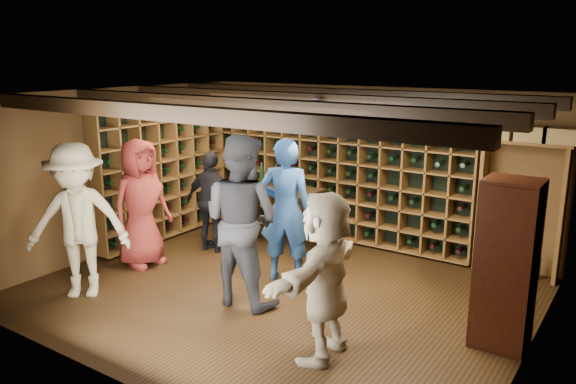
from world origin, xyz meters
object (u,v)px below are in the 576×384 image
Objects in this scene: man_grey_suit at (241,220)px; man_blue_shirt at (286,210)px; tasting_table at (277,196)px; display_cabinet at (506,268)px; guest_khaki at (78,221)px; guest_woman_black at (212,202)px; guest_red_floral at (141,203)px; guest_beige at (325,276)px.

man_blue_shirt is at bearing -94.14° from man_grey_suit.
display_cabinet is at bearing -15.83° from tasting_table.
guest_khaki reaches higher than display_cabinet.
tasting_table is (-0.76, 0.88, -0.09)m from man_blue_shirt.
guest_woman_black is at bearing 172.95° from display_cabinet.
guest_red_floral is 1.19m from guest_khaki.
man_blue_shirt reaches higher than guest_woman_black.
guest_red_floral is at bearing -127.32° from tasting_table.
guest_beige is at bearing -31.60° from guest_khaki.
man_blue_shirt is at bearing 175.46° from display_cabinet.
man_blue_shirt is 1.25× the size of guest_woman_black.
guest_woman_black is at bearing -144.47° from tasting_table.
man_grey_suit is 2.05m from guest_khaki.
guest_khaki reaches higher than guest_red_floral.
guest_woman_black is 1.15× the size of tasting_table.
guest_beige is at bearing -45.45° from tasting_table.
display_cabinet is 2.99m from man_grey_suit.
guest_khaki is at bearing -160.79° from display_cabinet.
man_blue_shirt reaches higher than guest_red_floral.
man_blue_shirt is 1.05× the size of guest_red_floral.
man_grey_suit is 1.21× the size of guest_beige.
guest_woman_black is 3.51m from guest_beige.
man_blue_shirt is 0.99× the size of guest_khaki.
guest_red_floral is (-1.98, 0.20, -0.12)m from man_grey_suit.
guest_khaki reaches higher than tasting_table.
guest_khaki reaches higher than guest_beige.
man_blue_shirt is 1.43× the size of tasting_table.
guest_red_floral is at bearing -105.80° from guest_beige.
guest_red_floral is 0.95× the size of guest_khaki.
guest_khaki is (-4.70, -1.64, 0.12)m from display_cabinet.
tasting_table is (-0.72, 1.77, -0.17)m from man_grey_suit.
tasting_table is at bearing -33.67° from guest_red_floral.
display_cabinet is at bearing -19.56° from guest_khaki.
man_blue_shirt is 2.05m from guest_beige.
guest_red_floral reaches higher than guest_beige.
guest_beige is (3.46, -0.76, -0.06)m from guest_red_floral.
man_blue_shirt is 1.13× the size of guest_beige.
man_grey_suit reaches higher than guest_khaki.
display_cabinet is at bearing 166.30° from guest_woman_black.
tasting_table is at bearing -69.41° from man_grey_suit.
display_cabinet is 0.90× the size of guest_khaki.
guest_beige is at bearing 142.93° from guest_woman_black.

